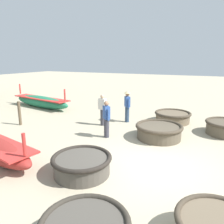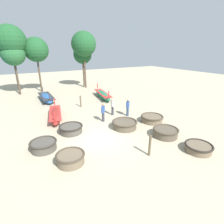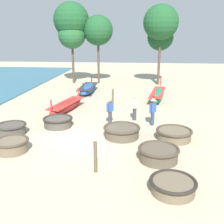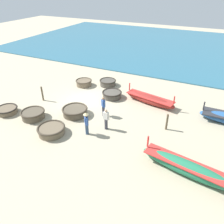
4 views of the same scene
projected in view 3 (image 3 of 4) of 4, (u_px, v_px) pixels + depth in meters
ground_plane at (75, 139)px, 13.71m from camera, size 80.00×80.00×0.00m
coracle_tilted at (12, 145)px, 12.16m from camera, size 1.58×1.58×0.58m
coracle_far_left at (159, 153)px, 11.26m from camera, size 1.78×1.78×0.61m
coracle_weathered at (173, 185)px, 8.99m from camera, size 1.63×1.63×0.47m
coracle_front_left at (58, 122)px, 15.48m from camera, size 1.74×1.74×0.57m
coracle_center at (11, 129)px, 14.27m from camera, size 1.62×1.62×0.58m
coracle_beside_post at (122, 131)px, 13.88m from camera, size 1.96×1.96×0.60m
coracle_far_right at (174, 134)px, 13.57m from camera, size 1.88×1.88×0.55m
long_boat_ochre_hull at (88, 89)px, 24.76m from camera, size 1.31×4.77×1.29m
long_boat_green_hull at (66, 106)px, 18.69m from camera, size 1.83×4.58×1.30m
long_boat_blue_hull at (158, 95)px, 21.98m from camera, size 1.77×5.26×1.45m
fisherman_crouching at (135, 107)px, 16.54m from camera, size 0.25×0.53×1.57m
fisherman_standing_left at (110, 111)px, 15.76m from camera, size 0.39×0.41×1.57m
fisherman_with_hat at (153, 110)px, 15.56m from camera, size 0.43×0.39×1.67m
mooring_post_inland at (95, 157)px, 10.22m from camera, size 0.14×0.14×1.29m
mooring_post_mid_beach at (113, 97)px, 20.39m from camera, size 0.14×0.14×1.21m
tree_center at (98, 31)px, 28.26m from camera, size 3.23×3.23×7.35m
tree_tall_back at (160, 38)px, 28.39m from camera, size 2.81×2.81×6.40m
tree_leftmost at (71, 20)px, 28.08m from camera, size 3.82×3.82×8.70m
tree_rightmost at (72, 35)px, 28.34m from camera, size 2.96×2.96×6.74m
tree_right_mid at (161, 23)px, 27.02m from camera, size 3.66×3.66×8.34m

